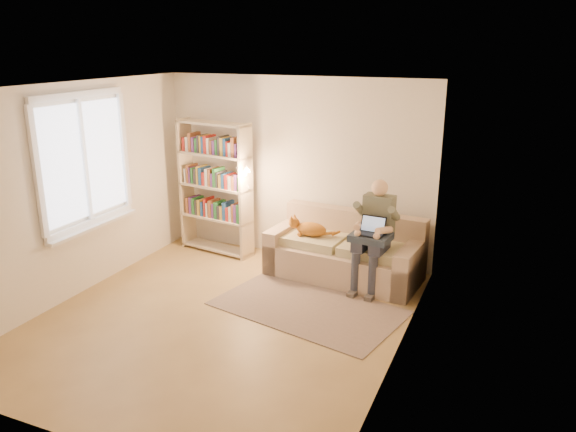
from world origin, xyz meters
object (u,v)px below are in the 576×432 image
at_px(bookshelf, 215,181).
at_px(laptop, 370,229).
at_px(person, 375,229).
at_px(sofa, 345,255).
at_px(cat, 309,228).

bearing_deg(bookshelf, laptop, -1.45).
bearing_deg(person, laptop, -101.78).
distance_m(person, laptop, 0.12).
xyz_separation_m(sofa, laptop, (0.40, -0.31, 0.51)).
xyz_separation_m(sofa, bookshelf, (-2.06, 0.16, 0.78)).
distance_m(cat, bookshelf, 1.65).
bearing_deg(bookshelf, sofa, 4.83).
bearing_deg(person, bookshelf, 177.16).
xyz_separation_m(person, laptop, (-0.03, -0.11, 0.02)).
distance_m(sofa, cat, 0.60).
relative_size(person, bookshelf, 0.71).
relative_size(cat, laptop, 1.89).
bearing_deg(bookshelf, cat, 0.44).
bearing_deg(sofa, laptop, -32.28).
height_order(cat, laptop, laptop).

